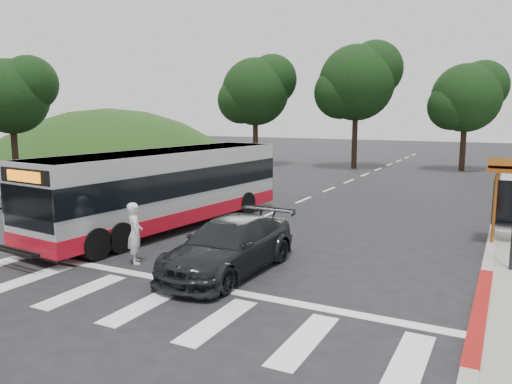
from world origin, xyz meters
The scene contains 12 objects.
ground centered at (0.00, 0.00, 0.00)m, with size 140.00×140.00×0.00m, color black.
curb_east centered at (9.00, 8.00, 0.07)m, with size 0.30×40.00×0.15m, color #9E9991.
curb_east_red centered at (9.00, -2.00, 0.08)m, with size 0.32×6.00×0.15m, color maroon.
hillside_nw centered at (-32.00, 30.00, 0.00)m, with size 44.00×44.00×10.00m, color #1F3B13.
crosswalk_ladder centered at (0.00, -5.00, 0.01)m, with size 18.00×2.60×0.01m, color silver.
tree_north_a centered at (-1.92, 26.07, 6.92)m, with size 6.60×6.15×10.17m.
tree_north_b centered at (6.07, 28.06, 5.66)m, with size 5.72×5.33×8.43m.
tree_north_c centered at (-9.92, 24.06, 6.29)m, with size 6.16×5.74×9.30m.
tree_west_a centered at (-21.93, 10.06, 5.66)m, with size 5.72×5.33×8.43m.
transit_bus centered at (-2.40, 1.71, 1.51)m, with size 2.53×11.68×3.02m, color #B9BBBE, non-canonical shape.
pedestrian centered at (-0.39, -2.50, 0.92)m, with size 0.67×0.44×1.84m, color white.
dark_sedan centered at (2.50, -1.93, 0.75)m, with size 2.10×5.15×1.50m, color black.
Camera 1 is at (9.37, -13.66, 4.43)m, focal length 35.00 mm.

